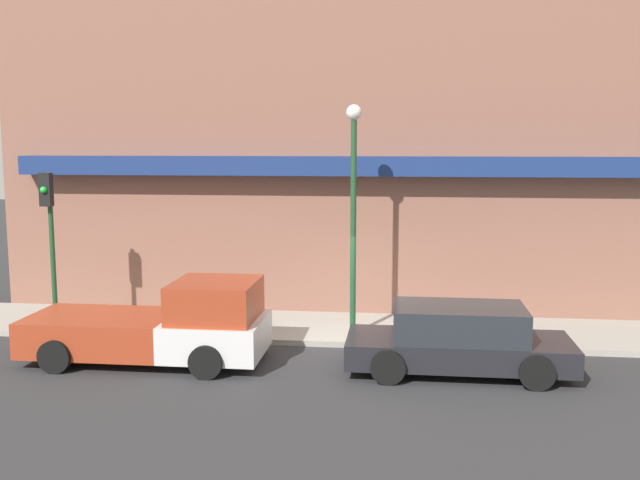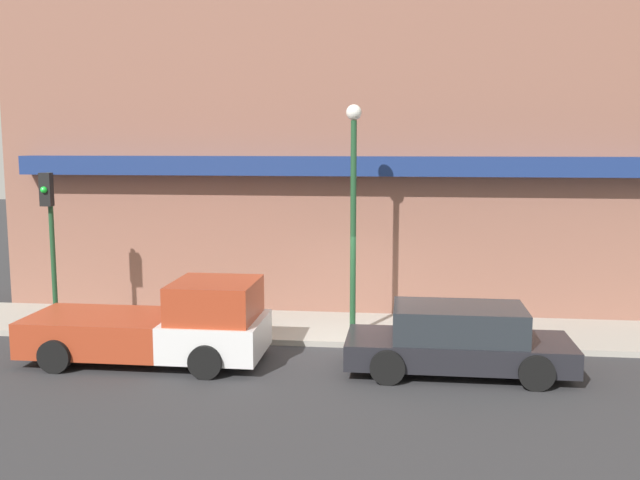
# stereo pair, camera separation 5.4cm
# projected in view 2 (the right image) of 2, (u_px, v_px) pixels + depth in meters

# --- Properties ---
(ground_plane) EXTENTS (80.00, 80.00, 0.00)m
(ground_plane) POSITION_uv_depth(u_px,v_px,m) (348.00, 348.00, 16.35)
(ground_plane) COLOR #2D2D30
(sidewalk) EXTENTS (36.00, 2.90, 0.14)m
(sidewalk) POSITION_uv_depth(u_px,v_px,m) (353.00, 329.00, 17.77)
(sidewalk) COLOR #9E998E
(sidewalk) RESTS_ON ground
(building) EXTENTS (19.80, 3.80, 9.93)m
(building) POSITION_uv_depth(u_px,v_px,m) (362.00, 139.00, 20.01)
(building) COLOR brown
(building) RESTS_ON ground
(pickup_truck) EXTENTS (5.11, 2.21, 1.79)m
(pickup_truck) POSITION_uv_depth(u_px,v_px,m) (163.00, 326.00, 15.26)
(pickup_truck) COLOR silver
(pickup_truck) RESTS_ON ground
(parked_car) EXTENTS (4.55, 2.00, 1.39)m
(parked_car) POSITION_uv_depth(u_px,v_px,m) (458.00, 340.00, 14.52)
(parked_car) COLOR black
(parked_car) RESTS_ON ground
(fire_hydrant) EXTENTS (0.18, 0.18, 0.74)m
(fire_hydrant) POSITION_uv_depth(u_px,v_px,m) (211.00, 314.00, 17.44)
(fire_hydrant) COLOR yellow
(fire_hydrant) RESTS_ON sidewalk
(street_lamp) EXTENTS (0.36, 0.36, 5.41)m
(street_lamp) POSITION_uv_depth(u_px,v_px,m) (353.00, 192.00, 16.57)
(street_lamp) COLOR #1E4728
(street_lamp) RESTS_ON sidewalk
(traffic_light) EXTENTS (0.28, 0.42, 3.83)m
(traffic_light) POSITION_uv_depth(u_px,v_px,m) (50.00, 222.00, 17.25)
(traffic_light) COLOR #1E4728
(traffic_light) RESTS_ON sidewalk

